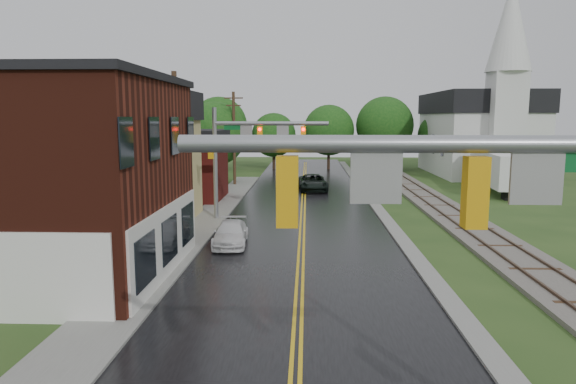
# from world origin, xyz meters

# --- Properties ---
(main_road) EXTENTS (10.00, 90.00, 0.02)m
(main_road) POSITION_xyz_m (0.00, 30.00, 0.00)
(main_road) COLOR black
(main_road) RESTS_ON ground
(curb_right) EXTENTS (0.80, 70.00, 0.12)m
(curb_right) POSITION_xyz_m (5.40, 35.00, 0.00)
(curb_right) COLOR gray
(curb_right) RESTS_ON ground
(sidewalk_left) EXTENTS (2.40, 50.00, 0.12)m
(sidewalk_left) POSITION_xyz_m (-6.20, 25.00, 0.00)
(sidewalk_left) COLOR gray
(sidewalk_left) RESTS_ON ground
(yellow_house) EXTENTS (8.00, 7.00, 6.40)m
(yellow_house) POSITION_xyz_m (-11.00, 26.00, 3.20)
(yellow_house) COLOR tan
(yellow_house) RESTS_ON ground
(darkred_building) EXTENTS (7.00, 6.00, 4.40)m
(darkred_building) POSITION_xyz_m (-10.00, 35.00, 2.20)
(darkred_building) COLOR #3F0F0C
(darkred_building) RESTS_ON ground
(church) EXTENTS (10.40, 18.40, 20.00)m
(church) POSITION_xyz_m (20.00, 53.74, 5.83)
(church) COLOR silver
(church) RESTS_ON ground
(railroad) EXTENTS (3.20, 80.00, 0.30)m
(railroad) POSITION_xyz_m (10.00, 35.00, 0.11)
(railroad) COLOR #59544C
(railroad) RESTS_ON ground
(traffic_signal_near) EXTENTS (7.34, 0.30, 7.20)m
(traffic_signal_near) POSITION_xyz_m (3.47, 2.00, 4.97)
(traffic_signal_near) COLOR gray
(traffic_signal_near) RESTS_ON ground
(traffic_signal_far) EXTENTS (7.34, 0.43, 7.20)m
(traffic_signal_far) POSITION_xyz_m (-3.47, 27.00, 4.97)
(traffic_signal_far) COLOR gray
(traffic_signal_far) RESTS_ON ground
(utility_pole_b) EXTENTS (1.80, 0.28, 9.00)m
(utility_pole_b) POSITION_xyz_m (-6.80, 22.00, 4.72)
(utility_pole_b) COLOR #382616
(utility_pole_b) RESTS_ON ground
(utility_pole_c) EXTENTS (1.80, 0.28, 9.00)m
(utility_pole_c) POSITION_xyz_m (-6.80, 44.00, 4.72)
(utility_pole_c) COLOR #382616
(utility_pole_c) RESTS_ON ground
(tree_left_b) EXTENTS (7.60, 7.60, 9.69)m
(tree_left_b) POSITION_xyz_m (-17.85, 31.90, 5.72)
(tree_left_b) COLOR black
(tree_left_b) RESTS_ON ground
(tree_left_c) EXTENTS (6.00, 6.00, 7.65)m
(tree_left_c) POSITION_xyz_m (-13.85, 39.90, 4.51)
(tree_left_c) COLOR black
(tree_left_c) RESTS_ON ground
(tree_left_e) EXTENTS (6.40, 6.40, 8.16)m
(tree_left_e) POSITION_xyz_m (-8.85, 45.90, 4.81)
(tree_left_e) COLOR black
(tree_left_e) RESTS_ON ground
(suv_dark) EXTENTS (2.80, 5.42, 1.46)m
(suv_dark) POSITION_xyz_m (0.80, 40.38, 0.73)
(suv_dark) COLOR black
(suv_dark) RESTS_ON ground
(pickup_white) EXTENTS (1.90, 4.20, 1.19)m
(pickup_white) POSITION_xyz_m (-3.67, 20.37, 0.60)
(pickup_white) COLOR white
(pickup_white) RESTS_ON ground
(semi_trailer) EXTENTS (3.51, 11.24, 3.56)m
(semi_trailer) POSITION_xyz_m (16.97, 39.97, 2.14)
(semi_trailer) COLOR black
(semi_trailer) RESTS_ON ground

